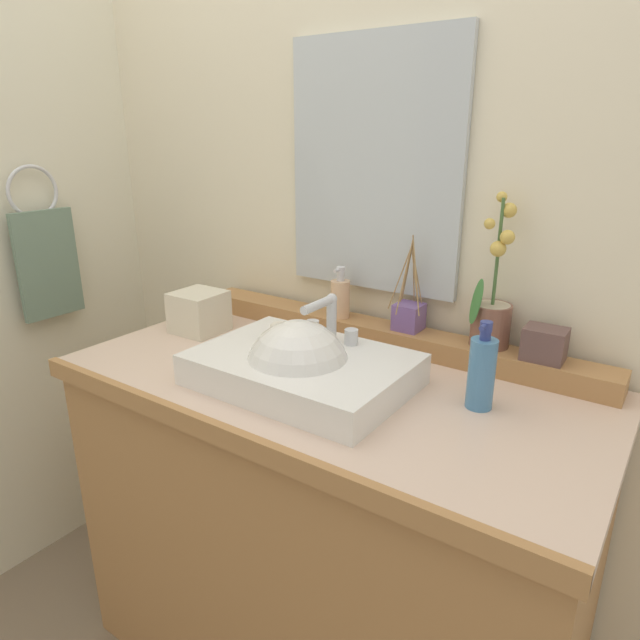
# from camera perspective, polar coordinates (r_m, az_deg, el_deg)

# --- Properties ---
(wall_back) EXTENTS (2.95, 0.20, 2.62)m
(wall_back) POSITION_cam_1_polar(r_m,az_deg,el_deg) (1.55, 9.93, 14.76)
(wall_back) COLOR beige
(wall_back) RESTS_ON ground
(vanity_cabinet) EXTENTS (1.24, 0.63, 0.88)m
(vanity_cabinet) POSITION_cam_1_polar(r_m,az_deg,el_deg) (1.53, 0.78, -20.70)
(vanity_cabinet) COLOR #AC7946
(vanity_cabinet) RESTS_ON ground
(back_ledge) EXTENTS (1.17, 0.09, 0.05)m
(back_ledge) POSITION_cam_1_polar(r_m,az_deg,el_deg) (1.49, 6.31, -1.45)
(back_ledge) COLOR #AC7946
(back_ledge) RESTS_ON vanity_cabinet
(sink_basin) EXTENTS (0.47, 0.33, 0.26)m
(sink_basin) POSITION_cam_1_polar(r_m,az_deg,el_deg) (1.24, -2.02, -5.13)
(sink_basin) COLOR white
(sink_basin) RESTS_ON vanity_cabinet
(soap_bar) EXTENTS (0.07, 0.04, 0.02)m
(soap_bar) POSITION_cam_1_polar(r_m,az_deg,el_deg) (1.37, -3.88, -0.72)
(soap_bar) COLOR silver
(soap_bar) RESTS_ON sink_basin
(potted_plant) EXTENTS (0.10, 0.11, 0.36)m
(potted_plant) POSITION_cam_1_polar(r_m,az_deg,el_deg) (1.36, 17.16, 0.95)
(potted_plant) COLOR brown
(potted_plant) RESTS_ON back_ledge
(soap_dispenser) EXTENTS (0.05, 0.06, 0.14)m
(soap_dispenser) POSITION_cam_1_polar(r_m,az_deg,el_deg) (1.52, 2.09, 2.36)
(soap_dispenser) COLOR #E5B68A
(soap_dispenser) RESTS_ON back_ledge
(reed_diffuser) EXTENTS (0.09, 0.11, 0.25)m
(reed_diffuser) POSITION_cam_1_polar(r_m,az_deg,el_deg) (1.44, 9.07, 0.51)
(reed_diffuser) COLOR #76579C
(reed_diffuser) RESTS_ON back_ledge
(trinket_box) EXTENTS (0.09, 0.07, 0.07)m
(trinket_box) POSITION_cam_1_polar(r_m,az_deg,el_deg) (1.34, 21.99, -2.28)
(trinket_box) COLOR brown
(trinket_box) RESTS_ON back_ledge
(lotion_bottle) EXTENTS (0.05, 0.06, 0.19)m
(lotion_bottle) POSITION_cam_1_polar(r_m,az_deg,el_deg) (1.18, 16.21, -5.11)
(lotion_bottle) COLOR teal
(lotion_bottle) RESTS_ON vanity_cabinet
(tissue_box) EXTENTS (0.13, 0.13, 0.11)m
(tissue_box) POSITION_cam_1_polar(r_m,az_deg,el_deg) (1.60, -12.27, 0.82)
(tissue_box) COLOR beige
(tissue_box) RESTS_ON vanity_cabinet
(mirror) EXTENTS (0.49, 0.02, 0.64)m
(mirror) POSITION_cam_1_polar(r_m,az_deg,el_deg) (1.48, 5.48, 15.32)
(mirror) COLOR silver
(towel_ring) EXTENTS (0.01, 0.16, 0.16)m
(towel_ring) POSITION_cam_1_polar(r_m,az_deg,el_deg) (1.95, -27.32, 11.60)
(towel_ring) COLOR silver
(hand_towel) EXTENTS (0.02, 0.20, 0.34)m
(hand_towel) POSITION_cam_1_polar(r_m,az_deg,el_deg) (1.96, -26.06, 5.12)
(hand_towel) COLOR slate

